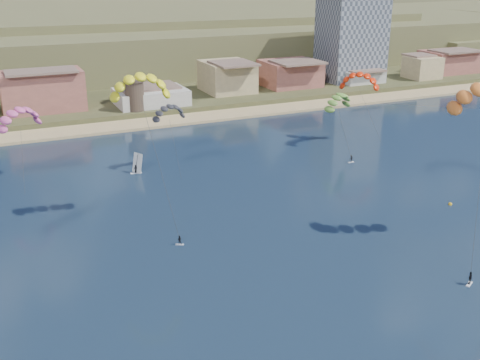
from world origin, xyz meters
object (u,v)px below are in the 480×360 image
object	(u,v)px
kitesurfer_yellow	(140,83)
kitesurfer_green	(338,99)
apartment_tower	(352,33)
windsurfer	(137,167)
watchtower	(135,95)
buoy	(450,204)

from	to	relation	value
kitesurfer_yellow	kitesurfer_green	size ratio (longest dim) A/B	1.57
apartment_tower	windsurfer	bearing A→B (deg)	-147.16
kitesurfer_yellow	windsurfer	size ratio (longest dim) A/B	6.31
kitesurfer_green	watchtower	bearing A→B (deg)	129.56
apartment_tower	kitesurfer_yellow	distance (m)	126.05
kitesurfer_yellow	buoy	bearing A→B (deg)	-18.24
windsurfer	apartment_tower	bearing A→B (deg)	32.84
watchtower	kitesurfer_yellow	size ratio (longest dim) A/B	0.33
watchtower	windsurfer	bearing A→B (deg)	-104.54
watchtower	windsurfer	world-z (taller)	watchtower
kitesurfer_yellow	apartment_tower	bearing A→B (deg)	40.51
apartment_tower	watchtower	world-z (taller)	apartment_tower
watchtower	kitesurfer_yellow	bearing A→B (deg)	-103.07
windsurfer	buoy	distance (m)	61.19
windsurfer	watchtower	bearing A→B (deg)	75.46
kitesurfer_green	buoy	size ratio (longest dim) A/B	24.61
apartment_tower	watchtower	bearing A→B (deg)	-170.07
kitesurfer_green	buoy	distance (m)	41.41
kitesurfer_green	windsurfer	xyz separation A→B (m)	(-48.59, -0.58, -9.54)
kitesurfer_yellow	buoy	world-z (taller)	kitesurfer_yellow
kitesurfer_yellow	watchtower	bearing A→B (deg)	76.93
kitesurfer_yellow	windsurfer	bearing A→B (deg)	79.91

